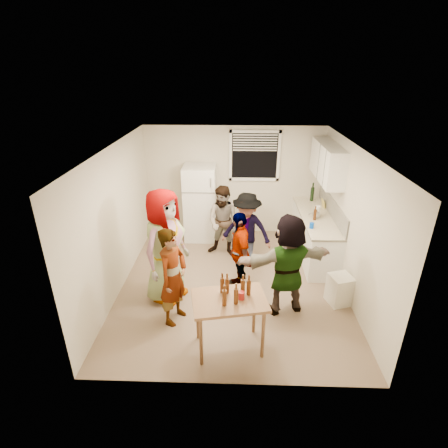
{
  "coord_description": "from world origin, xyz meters",
  "views": [
    {
      "loc": [
        0.04,
        -5.43,
        3.69
      ],
      "look_at": [
        -0.15,
        0.11,
        1.15
      ],
      "focal_mm": 28.0,
      "sensor_mm": 36.0,
      "label": 1
    }
  ],
  "objects_px": {
    "refrigerator": "(200,203)",
    "guest_back_left": "(224,254)",
    "guest_stripe": "(176,318)",
    "trash_bin": "(340,290)",
    "blue_cup": "(311,228)",
    "guest_back_right": "(245,264)",
    "guest_grey": "(169,296)",
    "beer_bottle_counter": "(314,220)",
    "beer_bottle_table": "(243,294)",
    "guest_orange": "(284,308)",
    "serving_table": "(229,347)",
    "red_cup": "(241,299)",
    "wine_bottle": "(311,201)",
    "guest_black": "(238,287)",
    "kettle": "(316,218)"
  },
  "relations": [
    {
      "from": "kettle",
      "to": "guest_back_left",
      "type": "relative_size",
      "value": 0.14
    },
    {
      "from": "red_cup",
      "to": "guest_black",
      "type": "distance_m",
      "value": 1.7
    },
    {
      "from": "blue_cup",
      "to": "refrigerator",
      "type": "bearing_deg",
      "value": 148.64
    },
    {
      "from": "refrigerator",
      "to": "wine_bottle",
      "type": "relative_size",
      "value": 5.48
    },
    {
      "from": "wine_bottle",
      "to": "guest_back_left",
      "type": "relative_size",
      "value": 0.21
    },
    {
      "from": "trash_bin",
      "to": "red_cup",
      "type": "height_order",
      "value": "red_cup"
    },
    {
      "from": "guest_orange",
      "to": "guest_stripe",
      "type": "bearing_deg",
      "value": -5.07
    },
    {
      "from": "blue_cup",
      "to": "guest_back_right",
      "type": "bearing_deg",
      "value": 173.11
    },
    {
      "from": "beer_bottle_counter",
      "to": "trash_bin",
      "type": "xyz_separation_m",
      "value": [
        0.21,
        -1.42,
        -0.65
      ]
    },
    {
      "from": "guest_stripe",
      "to": "kettle",
      "type": "bearing_deg",
      "value": -27.81
    },
    {
      "from": "serving_table",
      "to": "blue_cup",
      "type": "bearing_deg",
      "value": 55.05
    },
    {
      "from": "blue_cup",
      "to": "guest_grey",
      "type": "relative_size",
      "value": 0.06
    },
    {
      "from": "guest_stripe",
      "to": "beer_bottle_counter",
      "type": "bearing_deg",
      "value": -28.79
    },
    {
      "from": "refrigerator",
      "to": "guest_back_left",
      "type": "distance_m",
      "value": 1.3
    },
    {
      "from": "guest_stripe",
      "to": "trash_bin",
      "type": "bearing_deg",
      "value": -55.91
    },
    {
      "from": "guest_back_right",
      "to": "guest_orange",
      "type": "distance_m",
      "value": 1.51
    },
    {
      "from": "wine_bottle",
      "to": "guest_black",
      "type": "distance_m",
      "value": 2.81
    },
    {
      "from": "wine_bottle",
      "to": "blue_cup",
      "type": "height_order",
      "value": "wine_bottle"
    },
    {
      "from": "wine_bottle",
      "to": "guest_back_right",
      "type": "xyz_separation_m",
      "value": [
        -1.49,
        -1.3,
        -0.9
      ]
    },
    {
      "from": "guest_stripe",
      "to": "guest_orange",
      "type": "height_order",
      "value": "guest_orange"
    },
    {
      "from": "beer_bottle_counter",
      "to": "beer_bottle_table",
      "type": "height_order",
      "value": "beer_bottle_counter"
    },
    {
      "from": "blue_cup",
      "to": "guest_orange",
      "type": "height_order",
      "value": "blue_cup"
    },
    {
      "from": "beer_bottle_table",
      "to": "guest_back_left",
      "type": "height_order",
      "value": "beer_bottle_table"
    },
    {
      "from": "beer_bottle_counter",
      "to": "guest_back_left",
      "type": "height_order",
      "value": "beer_bottle_counter"
    },
    {
      "from": "red_cup",
      "to": "guest_orange",
      "type": "height_order",
      "value": "red_cup"
    },
    {
      "from": "kettle",
      "to": "guest_back_right",
      "type": "distance_m",
      "value": 1.69
    },
    {
      "from": "guest_back_left",
      "to": "guest_back_right",
      "type": "distance_m",
      "value": 0.6
    },
    {
      "from": "blue_cup",
      "to": "serving_table",
      "type": "xyz_separation_m",
      "value": [
        -1.49,
        -2.14,
        -0.9
      ]
    },
    {
      "from": "beer_bottle_counter",
      "to": "guest_black",
      "type": "height_order",
      "value": "beer_bottle_counter"
    },
    {
      "from": "trash_bin",
      "to": "guest_back_right",
      "type": "distance_m",
      "value": 1.97
    },
    {
      "from": "trash_bin",
      "to": "guest_orange",
      "type": "distance_m",
      "value": 1.0
    },
    {
      "from": "refrigerator",
      "to": "guest_back_left",
      "type": "relative_size",
      "value": 1.13
    },
    {
      "from": "trash_bin",
      "to": "serving_table",
      "type": "xyz_separation_m",
      "value": [
        -1.83,
        -1.1,
        -0.25
      ]
    },
    {
      "from": "blue_cup",
      "to": "guest_orange",
      "type": "distance_m",
      "value": 1.65
    },
    {
      "from": "guest_grey",
      "to": "guest_back_left",
      "type": "relative_size",
      "value": 1.3
    },
    {
      "from": "guest_stripe",
      "to": "refrigerator",
      "type": "bearing_deg",
      "value": 20.64
    },
    {
      "from": "red_cup",
      "to": "guest_back_left",
      "type": "distance_m",
      "value": 2.83
    },
    {
      "from": "beer_bottle_table",
      "to": "beer_bottle_counter",
      "type": "bearing_deg",
      "value": 58.95
    },
    {
      "from": "kettle",
      "to": "guest_grey",
      "type": "bearing_deg",
      "value": -148.12
    },
    {
      "from": "wine_bottle",
      "to": "refrigerator",
      "type": "bearing_deg",
      "value": -177.77
    },
    {
      "from": "guest_back_right",
      "to": "beer_bottle_counter",
      "type": "bearing_deg",
      "value": 27.88
    },
    {
      "from": "kettle",
      "to": "guest_grey",
      "type": "relative_size",
      "value": 0.11
    },
    {
      "from": "refrigerator",
      "to": "guest_black",
      "type": "height_order",
      "value": "refrigerator"
    },
    {
      "from": "refrigerator",
      "to": "guest_grey",
      "type": "xyz_separation_m",
      "value": [
        -0.35,
        -2.32,
        -0.85
      ]
    },
    {
      "from": "wine_bottle",
      "to": "blue_cup",
      "type": "xyz_separation_m",
      "value": [
        -0.28,
        -1.45,
        -0.0
      ]
    },
    {
      "from": "guest_back_left",
      "to": "guest_black",
      "type": "bearing_deg",
      "value": -60.39
    },
    {
      "from": "guest_back_right",
      "to": "serving_table",
      "type": "bearing_deg",
      "value": -79.22
    },
    {
      "from": "blue_cup",
      "to": "serving_table",
      "type": "height_order",
      "value": "blue_cup"
    },
    {
      "from": "serving_table",
      "to": "guest_orange",
      "type": "xyz_separation_m",
      "value": [
        0.89,
        0.89,
        0.0
      ]
    },
    {
      "from": "wine_bottle",
      "to": "guest_back_left",
      "type": "bearing_deg",
      "value": -155.12
    }
  ]
}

